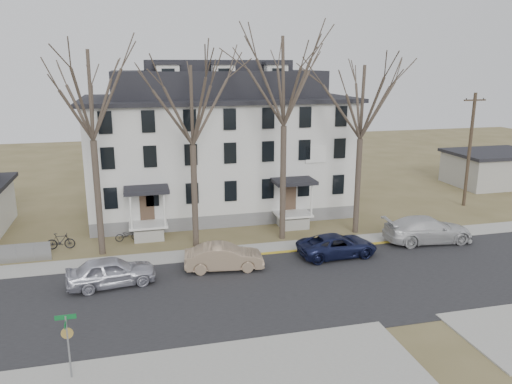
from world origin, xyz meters
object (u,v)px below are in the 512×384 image
object	(u,v)px
tree_mid_left	(191,100)
tree_center	(284,75)
street_sign	(68,337)
car_tan	(224,258)
car_white	(428,230)
car_silver	(111,272)
utility_pole_far	(470,149)
car_navy	(337,246)
boarding_house	(218,145)
tree_mid_right	(362,97)
tree_far_left	(89,89)
bicycle_right	(61,242)
bicycle_left	(127,235)

from	to	relation	value
tree_mid_left	tree_center	bearing A→B (deg)	0.00
tree_mid_left	street_sign	world-z (taller)	tree_mid_left
tree_mid_left	car_tan	xyz separation A→B (m)	(1.09, -4.42, -8.84)
car_tan	car_white	world-z (taller)	car_white
car_silver	car_tan	size ratio (longest dim) A/B	1.02
tree_mid_left	car_tan	bearing A→B (deg)	-76.10
utility_pole_far	car_navy	xyz separation A→B (m)	(-15.12, -8.25, -4.21)
boarding_house	tree_mid_right	bearing A→B (deg)	-43.81
tree_mid_right	car_white	bearing A→B (deg)	-39.28
car_silver	street_sign	distance (m)	8.37
street_sign	boarding_house	bearing A→B (deg)	66.19
car_navy	tree_center	bearing A→B (deg)	27.66
tree_far_left	bicycle_right	xyz separation A→B (m)	(-2.64, 1.39, -9.80)
bicycle_right	tree_center	bearing A→B (deg)	-91.44
bicycle_right	tree_mid_right	bearing A→B (deg)	-89.96
tree_mid_right	bicycle_right	bearing A→B (deg)	176.04
tree_mid_right	utility_pole_far	distance (m)	13.55
car_silver	bicycle_left	distance (m)	7.12
tree_far_left	tree_mid_right	size ratio (longest dim) A/B	1.08
tree_center	tree_mid_left	bearing A→B (deg)	180.00
car_tan	utility_pole_far	bearing A→B (deg)	-62.39
car_tan	bicycle_left	xyz separation A→B (m)	(-5.53, 6.36, -0.33)
tree_far_left	street_sign	world-z (taller)	tree_far_left
tree_far_left	bicycle_left	world-z (taller)	tree_far_left
car_navy	bicycle_right	xyz separation A→B (m)	(-17.02, 5.44, -0.16)
tree_center	car_navy	xyz separation A→B (m)	(2.38, -4.05, -10.39)
tree_far_left	utility_pole_far	distance (m)	30.29
tree_mid_left	tree_mid_right	xyz separation A→B (m)	(11.50, 0.00, 0.00)
car_silver	car_navy	bearing A→B (deg)	-93.48
car_navy	bicycle_left	distance (m)	14.15
street_sign	bicycle_right	bearing A→B (deg)	98.29
tree_mid_right	utility_pole_far	size ratio (longest dim) A/B	1.34
tree_far_left	tree_mid_right	world-z (taller)	tree_far_left
street_sign	utility_pole_far	bearing A→B (deg)	30.35
car_navy	bicycle_right	bearing A→B (deg)	69.51
car_navy	utility_pole_far	bearing A→B (deg)	-64.16
tree_far_left	tree_mid_left	size ratio (longest dim) A/B	1.08
car_navy	street_sign	bearing A→B (deg)	119.20
car_navy	car_white	bearing A→B (deg)	-85.20
boarding_house	utility_pole_far	world-z (taller)	boarding_house
utility_pole_far	car_white	xyz separation A→B (m)	(-8.18, -7.33, -4.04)
utility_pole_far	bicycle_left	bearing A→B (deg)	-175.39
car_silver	boarding_house	bearing A→B (deg)	-39.82
car_navy	bicycle_left	world-z (taller)	car_navy
car_white	bicycle_right	world-z (taller)	car_white
tree_mid_right	car_tan	size ratio (longest dim) A/B	2.76
car_navy	bicycle_left	bearing A→B (deg)	62.18
boarding_house	utility_pole_far	distance (m)	20.88
utility_pole_far	tree_mid_right	bearing A→B (deg)	-160.71
tree_center	car_tan	world-z (taller)	tree_center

